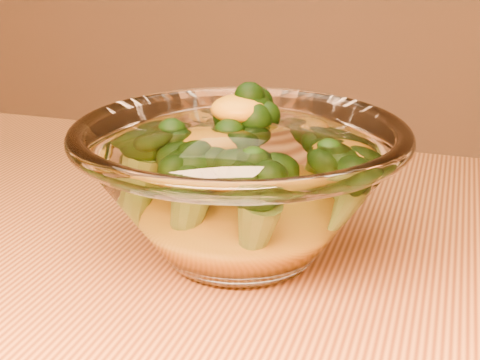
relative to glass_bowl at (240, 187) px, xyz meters
name	(u,v)px	position (x,y,z in m)	size (l,w,h in m)	color
glass_bowl	(240,187)	(0.00, 0.00, 0.00)	(0.24, 0.24, 0.11)	white
cheese_sauce	(240,215)	(0.00, 0.00, -0.02)	(0.12, 0.12, 0.03)	#FFB215
broccoli_heap	(241,163)	(0.00, 0.00, 0.02)	(0.18, 0.15, 0.09)	black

